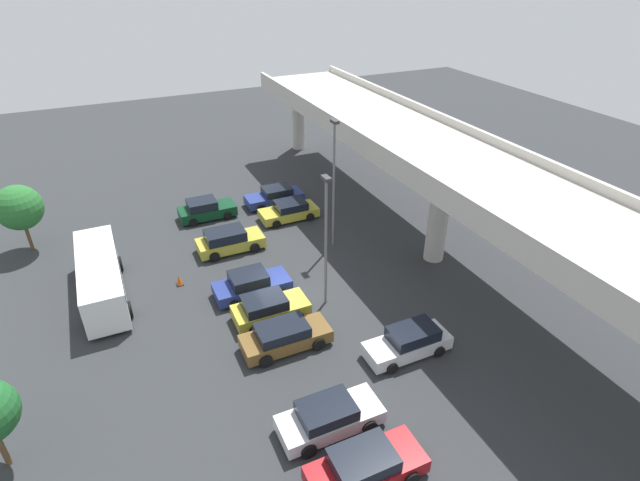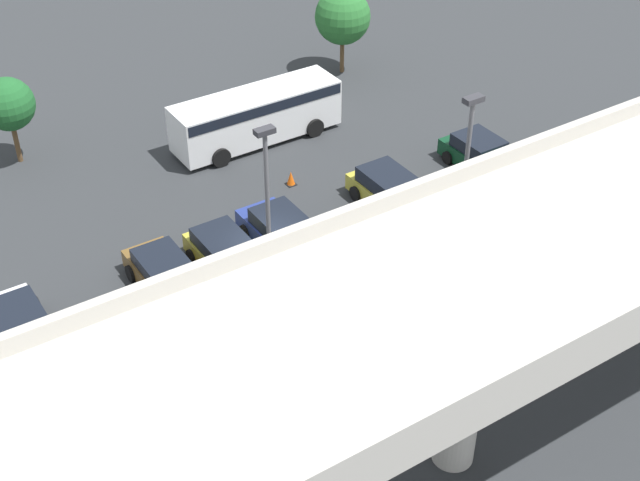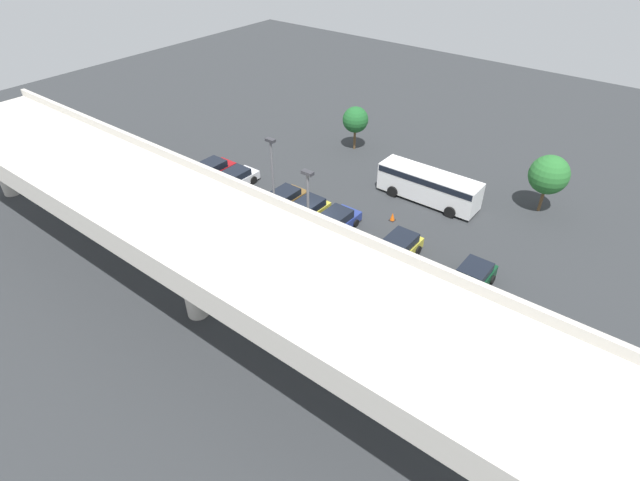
{
  "view_description": "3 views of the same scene",
  "coord_description": "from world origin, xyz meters",
  "px_view_note": "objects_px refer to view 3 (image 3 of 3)",
  "views": [
    {
      "loc": [
        23.18,
        -7.92,
        18.56
      ],
      "look_at": [
        -1.35,
        3.36,
        2.64
      ],
      "focal_mm": 28.0,
      "sensor_mm": 36.0,
      "label": 1
    },
    {
      "loc": [
        13.85,
        24.89,
        22.45
      ],
      "look_at": [
        -2.21,
        0.2,
        0.84
      ],
      "focal_mm": 50.0,
      "sensor_mm": 36.0,
      "label": 2
    },
    {
      "loc": [
        -19.94,
        24.58,
        22.07
      ],
      "look_at": [
        -1.91,
        1.38,
        0.79
      ],
      "focal_mm": 28.0,
      "sensor_mm": 36.0,
      "label": 3
    }
  ],
  "objects_px": {
    "parked_car_1": "(388,310)",
    "parked_car_0": "(472,279)",
    "parked_car_6": "(203,218)",
    "traffic_cone": "(392,217)",
    "parked_car_2": "(397,249)",
    "lamp_post_mid_lot": "(273,184)",
    "parked_car_5": "(282,201)",
    "parked_car_7": "(234,179)",
    "shuttle_bus": "(429,184)",
    "parked_car_8": "(210,171)",
    "parked_car_9": "(432,330)",
    "parked_car_4": "(306,211)",
    "parked_car_3": "(335,222)",
    "lamp_post_near_aisle": "(308,229)",
    "tree_front_left": "(549,175)",
    "tree_front_right": "(355,120)"
  },
  "relations": [
    {
      "from": "parked_car_1",
      "to": "parked_car_0",
      "type": "bearing_deg",
      "value": -25.77
    },
    {
      "from": "parked_car_4",
      "to": "parked_car_5",
      "type": "height_order",
      "value": "parked_car_4"
    },
    {
      "from": "parked_car_2",
      "to": "lamp_post_mid_lot",
      "type": "distance_m",
      "value": 9.9
    },
    {
      "from": "parked_car_0",
      "to": "parked_car_2",
      "type": "distance_m",
      "value": 5.55
    },
    {
      "from": "shuttle_bus",
      "to": "traffic_cone",
      "type": "bearing_deg",
      "value": 80.64
    },
    {
      "from": "parked_car_7",
      "to": "traffic_cone",
      "type": "height_order",
      "value": "parked_car_7"
    },
    {
      "from": "parked_car_1",
      "to": "shuttle_bus",
      "type": "relative_size",
      "value": 0.53
    },
    {
      "from": "lamp_post_near_aisle",
      "to": "tree_front_right",
      "type": "height_order",
      "value": "lamp_post_near_aisle"
    },
    {
      "from": "parked_car_8",
      "to": "lamp_post_mid_lot",
      "type": "xyz_separation_m",
      "value": [
        -11.15,
        3.5,
        4.07
      ]
    },
    {
      "from": "parked_car_6",
      "to": "lamp_post_mid_lot",
      "type": "height_order",
      "value": "lamp_post_mid_lot"
    },
    {
      "from": "parked_car_8",
      "to": "parked_car_9",
      "type": "height_order",
      "value": "parked_car_8"
    },
    {
      "from": "parked_car_4",
      "to": "traffic_cone",
      "type": "distance_m",
      "value": 6.89
    },
    {
      "from": "parked_car_0",
      "to": "parked_car_1",
      "type": "bearing_deg",
      "value": -25.77
    },
    {
      "from": "parked_car_1",
      "to": "parked_car_7",
      "type": "xyz_separation_m",
      "value": [
        19.33,
        -5.77,
        0.03
      ]
    },
    {
      "from": "parked_car_5",
      "to": "parked_car_0",
      "type": "bearing_deg",
      "value": 90.96
    },
    {
      "from": "parked_car_2",
      "to": "shuttle_bus",
      "type": "height_order",
      "value": "shuttle_bus"
    },
    {
      "from": "parked_car_5",
      "to": "traffic_cone",
      "type": "height_order",
      "value": "parked_car_5"
    },
    {
      "from": "parked_car_9",
      "to": "lamp_post_near_aisle",
      "type": "distance_m",
      "value": 9.35
    },
    {
      "from": "parked_car_2",
      "to": "parked_car_3",
      "type": "bearing_deg",
      "value": -91.82
    },
    {
      "from": "parked_car_6",
      "to": "shuttle_bus",
      "type": "xyz_separation_m",
      "value": [
        -12.01,
        -14.16,
        0.82
      ]
    },
    {
      "from": "parked_car_0",
      "to": "parked_car_7",
      "type": "relative_size",
      "value": 0.93
    },
    {
      "from": "parked_car_5",
      "to": "parked_car_2",
      "type": "bearing_deg",
      "value": 89.88
    },
    {
      "from": "parked_car_6",
      "to": "parked_car_1",
      "type": "bearing_deg",
      "value": -89.7
    },
    {
      "from": "parked_car_0",
      "to": "parked_car_7",
      "type": "xyz_separation_m",
      "value": [
        22.18,
        0.14,
        -0.02
      ]
    },
    {
      "from": "parked_car_2",
      "to": "tree_front_left",
      "type": "relative_size",
      "value": 0.95
    },
    {
      "from": "lamp_post_mid_lot",
      "to": "tree_front_left",
      "type": "relative_size",
      "value": 1.69
    },
    {
      "from": "parked_car_0",
      "to": "lamp_post_near_aisle",
      "type": "relative_size",
      "value": 0.48
    },
    {
      "from": "parked_car_5",
      "to": "parked_car_7",
      "type": "xyz_separation_m",
      "value": [
        5.73,
        -0.13,
        -0.01
      ]
    },
    {
      "from": "lamp_post_mid_lot",
      "to": "lamp_post_near_aisle",
      "type": "bearing_deg",
      "value": 150.28
    },
    {
      "from": "parked_car_7",
      "to": "shuttle_bus",
      "type": "xyz_separation_m",
      "value": [
        -14.59,
        -8.3,
        0.85
      ]
    },
    {
      "from": "parked_car_5",
      "to": "parked_car_7",
      "type": "relative_size",
      "value": 1.02
    },
    {
      "from": "lamp_post_near_aisle",
      "to": "traffic_cone",
      "type": "height_order",
      "value": "lamp_post_near_aisle"
    },
    {
      "from": "parked_car_3",
      "to": "shuttle_bus",
      "type": "relative_size",
      "value": 0.54
    },
    {
      "from": "parked_car_4",
      "to": "parked_car_7",
      "type": "relative_size",
      "value": 0.92
    },
    {
      "from": "lamp_post_near_aisle",
      "to": "tree_front_left",
      "type": "height_order",
      "value": "lamp_post_near_aisle"
    },
    {
      "from": "parked_car_2",
      "to": "tree_front_left",
      "type": "xyz_separation_m",
      "value": [
        -5.97,
        -12.72,
        2.52
      ]
    },
    {
      "from": "lamp_post_near_aisle",
      "to": "parked_car_8",
      "type": "bearing_deg",
      "value": -21.95
    },
    {
      "from": "parked_car_0",
      "to": "shuttle_bus",
      "type": "xyz_separation_m",
      "value": [
        7.59,
        -8.16,
        0.83
      ]
    },
    {
      "from": "parked_car_2",
      "to": "lamp_post_near_aisle",
      "type": "height_order",
      "value": "lamp_post_near_aisle"
    },
    {
      "from": "parked_car_8",
      "to": "traffic_cone",
      "type": "relative_size",
      "value": 6.91
    },
    {
      "from": "traffic_cone",
      "to": "parked_car_7",
      "type": "bearing_deg",
      "value": 15.7
    },
    {
      "from": "parked_car_7",
      "to": "tree_front_left",
      "type": "bearing_deg",
      "value": 119.05
    },
    {
      "from": "parked_car_0",
      "to": "parked_car_6",
      "type": "xyz_separation_m",
      "value": [
        19.59,
        6.0,
        0.01
      ]
    },
    {
      "from": "traffic_cone",
      "to": "parked_car_3",
      "type": "bearing_deg",
      "value": 53.91
    },
    {
      "from": "parked_car_0",
      "to": "parked_car_8",
      "type": "height_order",
      "value": "parked_car_0"
    },
    {
      "from": "parked_car_0",
      "to": "parked_car_5",
      "type": "distance_m",
      "value": 16.46
    },
    {
      "from": "traffic_cone",
      "to": "parked_car_2",
      "type": "bearing_deg",
      "value": 124.37
    },
    {
      "from": "parked_car_0",
      "to": "lamp_post_near_aisle",
      "type": "distance_m",
      "value": 11.68
    },
    {
      "from": "parked_car_7",
      "to": "lamp_post_near_aisle",
      "type": "relative_size",
      "value": 0.51
    },
    {
      "from": "parked_car_0",
      "to": "parked_car_5",
      "type": "xyz_separation_m",
      "value": [
        16.45,
        0.27,
        -0.01
      ]
    }
  ]
}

